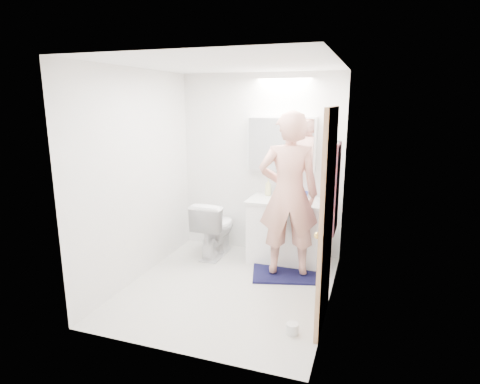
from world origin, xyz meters
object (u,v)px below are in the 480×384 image
at_px(soap_bottle_b, 280,189).
at_px(toilet_paper_roll, 292,329).
at_px(toothbrush_cup, 305,195).
at_px(vanity_cabinet, 285,232).
at_px(person, 289,194).
at_px(medicine_cabinet, 282,144).
at_px(toilet, 215,228).
at_px(soap_bottle_a, 268,187).

relative_size(soap_bottle_b, toilet_paper_roll, 1.66).
distance_m(soap_bottle_b, toothbrush_cup, 0.33).
distance_m(vanity_cabinet, person, 0.75).
distance_m(medicine_cabinet, person, 0.85).
xyz_separation_m(soap_bottle_b, toilet_paper_roll, (0.56, -1.81, -0.86)).
xyz_separation_m(toilet, toilet_paper_roll, (1.37, -1.51, -0.33)).
bearing_deg(soap_bottle_b, medicine_cabinet, 97.32).
distance_m(medicine_cabinet, soap_bottle_a, 0.59).
relative_size(vanity_cabinet, person, 0.47).
xyz_separation_m(person, toothbrush_cup, (0.09, 0.59, -0.13)).
bearing_deg(soap_bottle_a, toothbrush_cup, 1.18).
relative_size(vanity_cabinet, soap_bottle_b, 4.93).
height_order(vanity_cabinet, toothbrush_cup, toothbrush_cup).
xyz_separation_m(medicine_cabinet, toothbrush_cup, (0.33, -0.05, -0.64)).
relative_size(medicine_cabinet, toilet_paper_roll, 8.00).
bearing_deg(toilet, toilet_paper_roll, 132.68).
xyz_separation_m(person, soap_bottle_a, (-0.40, 0.58, -0.07)).
xyz_separation_m(toothbrush_cup, toilet_paper_roll, (0.23, -1.79, -0.81)).
bearing_deg(soap_bottle_a, medicine_cabinet, 21.44).
distance_m(person, soap_bottle_b, 0.66).
relative_size(soap_bottle_a, toilet_paper_roll, 2.02).
relative_size(vanity_cabinet, soap_bottle_a, 4.04).
relative_size(toothbrush_cup, toilet_paper_roll, 0.86).
bearing_deg(toilet, medicine_cabinet, -157.64).
distance_m(vanity_cabinet, toilet_paper_roll, 1.72).
bearing_deg(soap_bottle_a, person, -55.62).
xyz_separation_m(vanity_cabinet, soap_bottle_b, (-0.12, 0.18, 0.52)).
relative_size(toilet, soap_bottle_a, 3.43).
distance_m(soap_bottle_b, toilet_paper_roll, 2.08).
xyz_separation_m(medicine_cabinet, toilet, (-0.81, -0.33, -1.12)).
xyz_separation_m(toilet, toothbrush_cup, (1.14, 0.28, 0.48)).
xyz_separation_m(medicine_cabinet, soap_bottle_a, (-0.15, -0.06, -0.57)).
height_order(toothbrush_cup, toilet_paper_roll, toothbrush_cup).
relative_size(medicine_cabinet, toilet, 1.15).
relative_size(person, soap_bottle_a, 8.52).
height_order(person, toothbrush_cup, person).
height_order(vanity_cabinet, toilet, vanity_cabinet).
bearing_deg(toilet, toothbrush_cup, -165.97).
relative_size(vanity_cabinet, toilet, 1.18).
height_order(soap_bottle_a, toothbrush_cup, soap_bottle_a).
distance_m(toilet, soap_bottle_b, 1.02).
height_order(person, soap_bottle_b, person).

